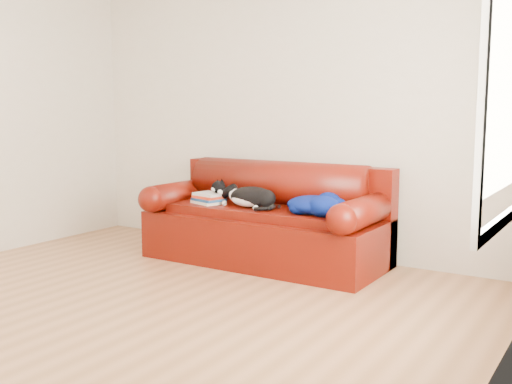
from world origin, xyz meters
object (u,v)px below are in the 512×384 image
(sofa_base, at_px, (265,235))
(blanket, at_px, (316,204))
(cat, at_px, (251,198))
(book_stack, at_px, (209,198))

(sofa_base, height_order, blanket, blanket)
(sofa_base, xyz_separation_m, cat, (-0.06, -0.13, 0.35))
(cat, bearing_deg, sofa_base, 73.74)
(book_stack, bearing_deg, blanket, 3.58)
(sofa_base, relative_size, cat, 3.39)
(sofa_base, xyz_separation_m, book_stack, (-0.50, -0.14, 0.31))
(sofa_base, relative_size, blanket, 3.66)
(sofa_base, xyz_separation_m, blanket, (0.54, -0.08, 0.34))
(book_stack, height_order, cat, cat)
(sofa_base, bearing_deg, blanket, -8.31)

